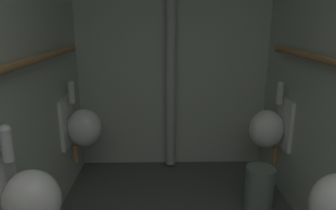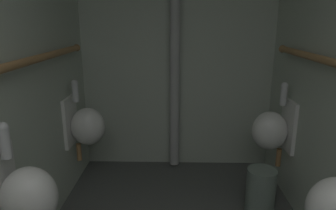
% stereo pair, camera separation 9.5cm
% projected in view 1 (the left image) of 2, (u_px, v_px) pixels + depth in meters
% --- Properties ---
extents(wall_back, '(2.06, 0.06, 2.70)m').
position_uv_depth(wall_back, '(173.00, 37.00, 3.09)').
color(wall_back, '#B5C0B0').
rests_on(wall_back, ground).
extents(urinal_left_mid, '(0.32, 0.30, 0.76)m').
position_uv_depth(urinal_left_mid, '(28.00, 199.00, 1.63)').
color(urinal_left_mid, white).
extents(urinal_left_far, '(0.32, 0.30, 0.76)m').
position_uv_depth(urinal_left_far, '(82.00, 126.00, 2.73)').
color(urinal_left_far, white).
extents(urinal_right_far, '(0.32, 0.30, 0.76)m').
position_uv_depth(urinal_right_far, '(269.00, 128.00, 2.69)').
color(urinal_right_far, white).
extents(standpipe_back_wall, '(0.10, 0.10, 2.65)m').
position_uv_depth(standpipe_back_wall, '(171.00, 38.00, 2.98)').
color(standpipe_back_wall, '#B2B2B2').
rests_on(standpipe_back_wall, ground).
extents(waste_bin, '(0.23, 0.23, 0.39)m').
position_uv_depth(waste_bin, '(259.00, 190.00, 2.48)').
color(waste_bin, slate).
rests_on(waste_bin, ground).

